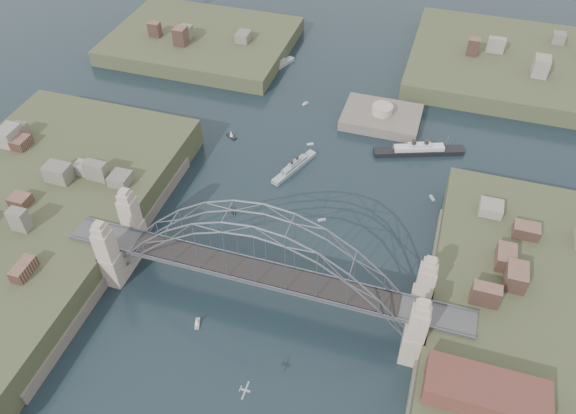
# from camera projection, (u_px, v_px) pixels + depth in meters

# --- Properties ---
(ground) EXTENTS (500.00, 500.00, 0.00)m
(ground) POSITION_uv_depth(u_px,v_px,m) (262.00, 298.00, 118.50)
(ground) COLOR black
(ground) RESTS_ON ground
(bridge) EXTENTS (84.00, 13.80, 24.60)m
(bridge) POSITION_uv_depth(u_px,v_px,m) (260.00, 260.00, 109.94)
(bridge) COLOR #454648
(bridge) RESTS_ON ground
(shore_west) EXTENTS (50.50, 90.00, 12.00)m
(shore_west) POSITION_uv_depth(u_px,v_px,m) (26.00, 233.00, 129.40)
(shore_west) COLOR #3A3F26
(shore_west) RESTS_ON ground
(shore_east) EXTENTS (50.50, 90.00, 12.00)m
(shore_east) POSITION_uv_depth(u_px,v_px,m) (554.00, 366.00, 104.87)
(shore_east) COLOR #3A3F26
(shore_east) RESTS_ON ground
(headland_nw) EXTENTS (60.00, 45.00, 9.00)m
(headland_nw) POSITION_uv_depth(u_px,v_px,m) (202.00, 46.00, 195.15)
(headland_nw) COLOR #3A3F26
(headland_nw) RESTS_ON ground
(headland_ne) EXTENTS (70.00, 55.00, 9.50)m
(headland_ne) POSITION_uv_depth(u_px,v_px,m) (520.00, 71.00, 182.81)
(headland_ne) COLOR #3A3F26
(headland_ne) RESTS_ON ground
(fort_island) EXTENTS (22.00, 16.00, 9.40)m
(fort_island) POSITION_uv_depth(u_px,v_px,m) (381.00, 123.00, 164.23)
(fort_island) COLOR #5B5249
(fort_island) RESTS_ON ground
(wharf_shed) EXTENTS (20.00, 8.00, 4.00)m
(wharf_shed) POSITION_uv_depth(u_px,v_px,m) (486.00, 392.00, 92.52)
(wharf_shed) COLOR #592D26
(wharf_shed) RESTS_ON shore_east
(naval_cruiser_near) EXTENTS (8.07, 15.95, 4.89)m
(naval_cruiser_near) POSITION_uv_depth(u_px,v_px,m) (294.00, 167.00, 148.14)
(naval_cruiser_near) COLOR #979EA0
(naval_cruiser_near) RESTS_ON ground
(naval_cruiser_far) EXTENTS (8.11, 15.08, 5.23)m
(naval_cruiser_far) POSITION_uv_depth(u_px,v_px,m) (277.00, 67.00, 184.62)
(naval_cruiser_far) COLOR #979EA0
(naval_cruiser_far) RESTS_ON ground
(ocean_liner) EXTENTS (23.97, 11.34, 5.96)m
(ocean_liner) POSITION_uv_depth(u_px,v_px,m) (419.00, 151.00, 152.79)
(ocean_liner) COLOR black
(ocean_liner) RESTS_ON ground
(aeroplane) EXTENTS (1.78, 3.41, 0.50)m
(aeroplane) POSITION_uv_depth(u_px,v_px,m) (244.00, 390.00, 94.99)
(aeroplane) COLOR #A1A3A7
(small_boat_a) EXTENTS (2.12, 2.43, 0.45)m
(small_boat_a) POSITION_uv_depth(u_px,v_px,m) (233.00, 210.00, 137.23)
(small_boat_a) COLOR silver
(small_boat_a) RESTS_ON ground
(small_boat_b) EXTENTS (1.98, 1.64, 0.45)m
(small_boat_b) POSITION_uv_depth(u_px,v_px,m) (322.00, 220.00, 134.86)
(small_boat_b) COLOR silver
(small_boat_b) RESTS_ON ground
(small_boat_c) EXTENTS (1.65, 2.85, 2.38)m
(small_boat_c) POSITION_uv_depth(u_px,v_px,m) (197.00, 322.00, 113.30)
(small_boat_c) COLOR silver
(small_boat_c) RESTS_ON ground
(small_boat_d) EXTENTS (1.75, 2.19, 0.45)m
(small_boat_d) POSITION_uv_depth(u_px,v_px,m) (432.00, 198.00, 140.34)
(small_boat_d) COLOR silver
(small_boat_d) RESTS_ON ground
(small_boat_e) EXTENTS (3.62, 2.78, 2.38)m
(small_boat_e) POSITION_uv_depth(u_px,v_px,m) (231.00, 135.00, 158.22)
(small_boat_e) COLOR silver
(small_boat_e) RESTS_ON ground
(small_boat_f) EXTENTS (1.86, 1.35, 0.45)m
(small_boat_f) POSITION_uv_depth(u_px,v_px,m) (310.00, 144.00, 156.04)
(small_boat_f) COLOR silver
(small_boat_f) RESTS_ON ground
(small_boat_h) EXTENTS (1.55, 2.02, 1.43)m
(small_boat_h) POSITION_uv_depth(u_px,v_px,m) (306.00, 103.00, 170.22)
(small_boat_h) COLOR silver
(small_boat_h) RESTS_ON ground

